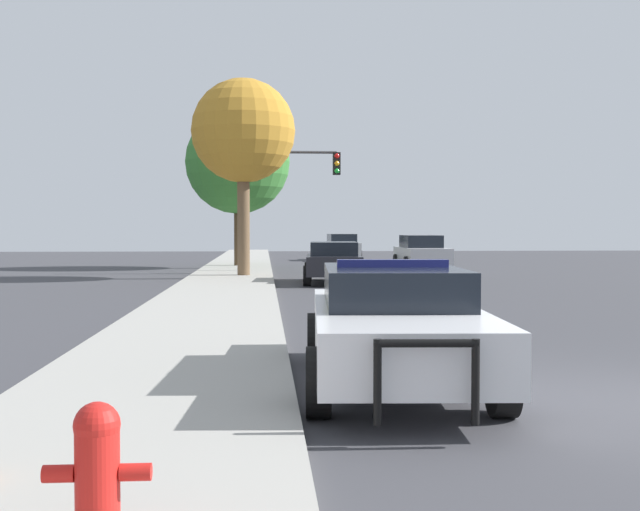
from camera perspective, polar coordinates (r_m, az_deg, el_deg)
The scene contains 9 objects.
sidewalk_left at distance 8.19m, azimuth -12.37°, elevation -10.45°, with size 3.00×110.00×0.13m.
police_car at distance 9.31m, azimuth 5.27°, elevation -4.71°, with size 2.23×5.14×1.45m.
fire_hydrant at distance 4.69m, azimuth -15.56°, elevation -14.15°, with size 0.59×0.26×0.74m.
traffic_light at distance 32.17m, azimuth -2.49°, elevation 5.13°, with size 3.85×0.35×4.88m.
car_background_distant at distance 45.20m, azimuth 1.53°, elevation 0.64°, with size 2.00×4.17×1.49m.
car_background_midblock at distance 26.34m, azimuth 0.97°, elevation -0.41°, with size 2.16×4.36×1.37m.
car_background_oncoming at distance 33.22m, azimuth 7.23°, elevation 0.19°, with size 1.93×4.50×1.52m.
tree_sidewalk_far at distance 36.56m, azimuth -5.88°, elevation 6.64°, with size 4.71×4.71×7.05m.
tree_sidewalk_mid at distance 29.13m, azimuth -5.48°, elevation 8.74°, with size 3.73×3.73×7.04m.
Camera 1 is at (-3.93, -7.91, 1.82)m, focal length 45.00 mm.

